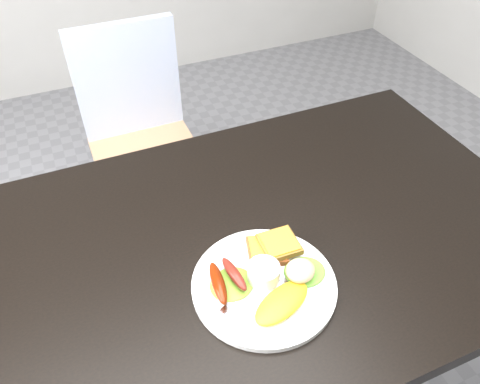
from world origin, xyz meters
The scene contains 14 objects.
dining_table centered at (0.00, 0.00, 0.73)m, with size 1.20×0.80×0.04m, color black.
dining_chair centered at (-0.14, 0.75, 0.45)m, with size 0.37×0.37×0.04m, color tan.
person centered at (-0.09, 0.45, 0.85)m, with size 0.61×0.41×1.69m, color navy.
plate centered at (-0.10, -0.13, 0.76)m, with size 0.28×0.28×0.01m, color white.
lettuce_left centered at (-0.16, -0.11, 0.77)m, with size 0.09×0.08×0.01m, color #578B18.
lettuce_right centered at (-0.01, -0.14, 0.77)m, with size 0.08×0.08×0.01m, color #3A971D.
omelette centered at (-0.09, -0.19, 0.77)m, with size 0.13×0.06×0.02m, color gold.
sausage_a centered at (-0.18, -0.11, 0.78)m, with size 0.02×0.10×0.02m, color #661609.
sausage_b centered at (-0.15, -0.10, 0.78)m, with size 0.02×0.09×0.02m, color maroon.
ramekin centered at (-0.09, -0.12, 0.78)m, with size 0.06×0.06×0.04m, color white.
toast_a centered at (-0.06, -0.06, 0.77)m, with size 0.08×0.08×0.01m, color brown.
toast_b centered at (-0.03, -0.07, 0.78)m, with size 0.08×0.08×0.01m, color brown.
potato_salad centered at (-0.03, -0.15, 0.79)m, with size 0.06×0.06×0.03m, color #FAEBB2.
fork centered at (-0.15, -0.14, 0.76)m, with size 0.16×0.01×0.00m, color #ADAFB7.
Camera 1 is at (-0.36, -0.62, 1.51)m, focal length 35.00 mm.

